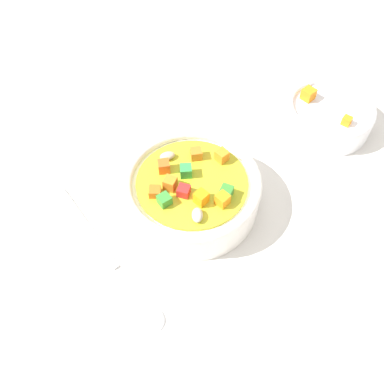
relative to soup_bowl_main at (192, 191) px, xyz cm
name	(u,v)px	position (x,y,z in cm)	size (l,w,h in cm)	color
ground_plane	(192,208)	(0.00, 0.01, -3.68)	(140.00, 140.00, 2.00)	silver
soup_bowl_main	(192,191)	(0.00, 0.00, 0.00)	(16.21, 16.21, 5.99)	white
spoon	(115,265)	(-3.54, -11.55, -2.27)	(20.72, 11.10, 0.90)	silver
side_bowl_small	(328,115)	(10.38, 20.81, -0.61)	(12.08, 12.08, 4.82)	white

